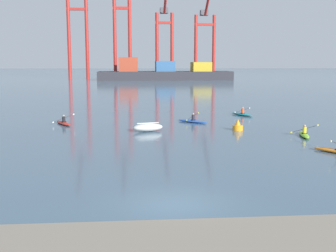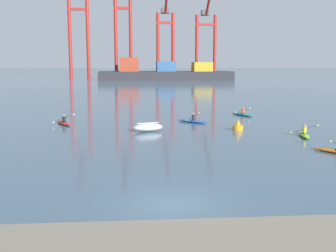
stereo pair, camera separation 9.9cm
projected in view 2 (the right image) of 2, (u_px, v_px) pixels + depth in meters
The scene contains 12 objects.
ground_plane at pixel (173, 205), 17.65m from camera, with size 800.00×800.00×0.00m, color #425B70.
container_barge at pixel (164, 73), 141.97m from camera, with size 44.35×10.87×7.48m.
gantry_crane_west at pixel (78, 24), 147.27m from camera, with size 7.41×19.23×38.56m.
gantry_crane_west_mid at pixel (123, 23), 146.92m from camera, with size 6.40×21.89×37.54m.
gantry_crane_east_mid at pixel (166, 32), 151.65m from camera, with size 6.63×18.14×34.50m.
gantry_crane_east at pixel (206, 33), 155.97m from camera, with size 7.97×20.13×35.51m.
capsized_dinghy at pixel (148, 127), 36.33m from camera, with size 2.79×1.71×0.76m.
channel_buoy at pixel (238, 126), 36.89m from camera, with size 0.90×0.90×1.00m.
kayak_red at pixel (64, 123), 40.39m from camera, with size 2.13×3.28×1.00m.
kayak_lime at pixel (304, 134), 33.95m from camera, with size 2.15×3.44×1.00m.
kayak_teal at pixel (242, 114), 47.17m from camera, with size 2.07×3.31×0.95m.
kayak_blue at pixel (193, 121), 41.74m from camera, with size 2.92×2.73×0.95m.
Camera 2 is at (-1.59, -16.89, 5.87)m, focal length 45.43 mm.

